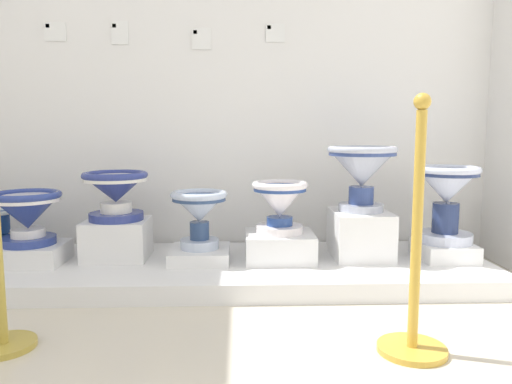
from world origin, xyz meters
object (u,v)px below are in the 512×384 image
antique_toilet_slender_white (447,192)px  info_placard_first (55,31)px  antique_toilet_leftmost (115,190)px  plinth_block_leftmost (117,239)px  plinth_block_slender_white (444,250)px  info_placard_third (201,39)px  antique_toilet_central_ornate (27,212)px  plinth_block_central_ornate (29,254)px  plinth_block_pale_glazed (200,254)px  antique_toilet_rightmost (280,201)px  antique_toilet_pale_glazed (199,209)px  plinth_block_rightmost (279,246)px  info_placard_second (120,33)px  info_placard_fourth (275,33)px  antique_toilet_squat_floral (362,168)px  stanchion_post_near_right (415,282)px  plinth_block_squat_floral (360,234)px

antique_toilet_slender_white → info_placard_first: 2.62m
antique_toilet_leftmost → info_placard_first: size_ratio=2.71×
plinth_block_leftmost → plinth_block_slender_white: bearing=-2.3°
info_placard_third → antique_toilet_central_ornate: bearing=-153.1°
info_placard_first → plinth_block_central_ornate: bearing=-93.6°
plinth_block_pale_glazed → antique_toilet_rightmost: bearing=1.3°
antique_toilet_pale_glazed → antique_toilet_slender_white: 1.45m
antique_toilet_leftmost → plinth_block_pale_glazed: 0.62m
antique_toilet_central_ornate → antique_toilet_rightmost: antique_toilet_rightmost is taller
plinth_block_central_ornate → plinth_block_rightmost: plinth_block_rightmost is taller
plinth_block_central_ornate → info_placard_second: (0.44, 0.49, 1.32)m
plinth_block_pale_glazed → antique_toilet_rightmost: size_ratio=1.08×
antique_toilet_slender_white → antique_toilet_pale_glazed: bearing=-179.9°
plinth_block_leftmost → antique_toilet_rightmost: size_ratio=1.12×
antique_toilet_slender_white → info_placard_fourth: (-0.98, 0.47, 0.99)m
antique_toilet_squat_floral → info_placard_first: 2.12m
antique_toilet_squat_floral → antique_toilet_pale_glazed: bearing=-176.7°
plinth_block_leftmost → info_placard_fourth: info_placard_fourth is taller
info_placard_third → stanchion_post_near_right: (0.91, -1.46, -1.17)m
antique_toilet_rightmost → plinth_block_squat_floral: antique_toilet_rightmost is taller
plinth_block_leftmost → antique_toilet_rightmost: antique_toilet_rightmost is taller
antique_toilet_central_ornate → antique_toilet_squat_floral: antique_toilet_squat_floral is taller
antique_toilet_slender_white → info_placard_third: bearing=162.2°
plinth_block_pale_glazed → plinth_block_leftmost: bearing=171.0°
plinth_block_squat_floral → stanchion_post_near_right: 1.04m
plinth_block_central_ornate → info_placard_fourth: 2.02m
plinth_block_leftmost → plinth_block_rightmost: bearing=-4.0°
antique_toilet_rightmost → info_placard_third: 1.20m
antique_toilet_squat_floral → antique_toilet_leftmost: bearing=179.0°
antique_toilet_central_ornate → antique_toilet_squat_floral: size_ratio=0.94×
plinth_block_central_ornate → plinth_block_leftmost: (0.48, 0.10, 0.06)m
antique_toilet_slender_white → stanchion_post_near_right: (-0.54, -0.99, -0.22)m
antique_toilet_central_ornate → antique_toilet_rightmost: (1.44, 0.03, 0.05)m
plinth_block_pale_glazed → stanchion_post_near_right: stanchion_post_near_right is taller
info_placard_first → stanchion_post_near_right: 2.64m
antique_toilet_pale_glazed → plinth_block_rightmost: (0.47, 0.01, -0.22)m
plinth_block_slender_white → info_placard_first: info_placard_first is taller
plinth_block_leftmost → antique_toilet_squat_floral: (1.45, -0.02, 0.42)m
antique_toilet_central_ornate → antique_toilet_slender_white: bearing=0.5°
antique_toilet_central_ornate → info_placard_fourth: 1.87m
plinth_block_rightmost → plinth_block_pale_glazed: bearing=-178.7°
plinth_block_leftmost → antique_toilet_leftmost: bearing=0.0°
antique_toilet_pale_glazed → antique_toilet_slender_white: size_ratio=0.74×
plinth_block_leftmost → plinth_block_pale_glazed: (0.49, -0.08, -0.08)m
plinth_block_squat_floral → stanchion_post_near_right: bearing=-92.9°
plinth_block_leftmost → stanchion_post_near_right: size_ratio=0.37×
antique_toilet_central_ornate → info_placard_first: 1.19m
plinth_block_rightmost → info_placard_fourth: size_ratio=3.23×
antique_toilet_leftmost → antique_toilet_squat_floral: bearing=-1.0°
plinth_block_central_ornate → info_placard_second: info_placard_second is taller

